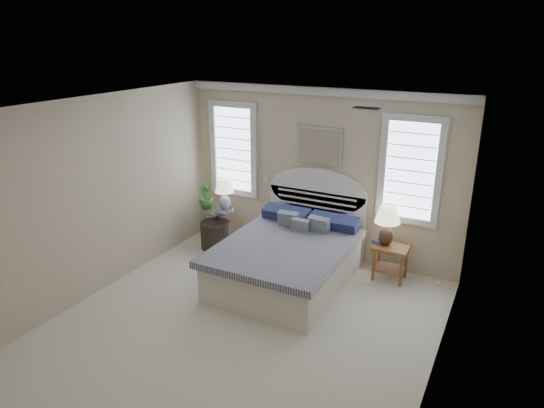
{
  "coord_description": "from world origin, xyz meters",
  "views": [
    {
      "loc": [
        2.72,
        -4.34,
        3.44
      ],
      "look_at": [
        -0.06,
        1.0,
        1.32
      ],
      "focal_mm": 32.0,
      "sensor_mm": 36.0,
      "label": 1
    }
  ],
  "objects_px": {
    "bed": "(290,256)",
    "floor_pot": "(216,235)",
    "side_table_left": "(218,223)",
    "lamp_left": "(224,191)",
    "nightstand_right": "(391,255)",
    "lamp_right": "(387,221)"
  },
  "relations": [
    {
      "from": "bed",
      "to": "nightstand_right",
      "type": "distance_m",
      "value": 1.47
    },
    {
      "from": "floor_pot",
      "to": "lamp_left",
      "type": "height_order",
      "value": "lamp_left"
    },
    {
      "from": "bed",
      "to": "floor_pot",
      "type": "bearing_deg",
      "value": 164.4
    },
    {
      "from": "nightstand_right",
      "to": "lamp_left",
      "type": "distance_m",
      "value": 2.91
    },
    {
      "from": "side_table_left",
      "to": "lamp_left",
      "type": "relative_size",
      "value": 1.22
    },
    {
      "from": "side_table_left",
      "to": "floor_pot",
      "type": "height_order",
      "value": "side_table_left"
    },
    {
      "from": "floor_pot",
      "to": "nightstand_right",
      "type": "bearing_deg",
      "value": 4.84
    },
    {
      "from": "nightstand_right",
      "to": "lamp_left",
      "type": "xyz_separation_m",
      "value": [
        -2.86,
        0.0,
        0.56
      ]
    },
    {
      "from": "bed",
      "to": "side_table_left",
      "type": "height_order",
      "value": "bed"
    },
    {
      "from": "floor_pot",
      "to": "lamp_right",
      "type": "relative_size",
      "value": 0.84
    },
    {
      "from": "side_table_left",
      "to": "floor_pot",
      "type": "xyz_separation_m",
      "value": [
        0.05,
        -0.15,
        -0.16
      ]
    },
    {
      "from": "lamp_left",
      "to": "lamp_right",
      "type": "relative_size",
      "value": 0.86
    },
    {
      "from": "floor_pot",
      "to": "lamp_right",
      "type": "distance_m",
      "value": 2.89
    },
    {
      "from": "lamp_right",
      "to": "side_table_left",
      "type": "bearing_deg",
      "value": -177.54
    },
    {
      "from": "bed",
      "to": "lamp_right",
      "type": "xyz_separation_m",
      "value": [
        1.2,
        0.72,
        0.51
      ]
    },
    {
      "from": "floor_pot",
      "to": "bed",
      "type": "bearing_deg",
      "value": -15.6
    },
    {
      "from": "side_table_left",
      "to": "floor_pot",
      "type": "bearing_deg",
      "value": -71.04
    },
    {
      "from": "side_table_left",
      "to": "nightstand_right",
      "type": "relative_size",
      "value": 1.19
    },
    {
      "from": "side_table_left",
      "to": "lamp_left",
      "type": "xyz_separation_m",
      "value": [
        0.09,
        0.1,
        0.56
      ]
    },
    {
      "from": "nightstand_right",
      "to": "side_table_left",
      "type": "bearing_deg",
      "value": -178.06
    },
    {
      "from": "floor_pot",
      "to": "lamp_left",
      "type": "distance_m",
      "value": 0.76
    },
    {
      "from": "lamp_left",
      "to": "nightstand_right",
      "type": "bearing_deg",
      "value": -0.05
    }
  ]
}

